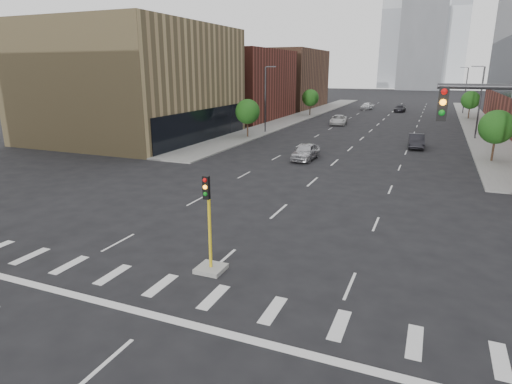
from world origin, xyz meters
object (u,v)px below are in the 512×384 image
Objects in this scene: car_near_left at (306,152)px; car_distant at (367,106)px; median_traffic_signal at (210,251)px; car_deep_right at (400,109)px; car_far_left at (339,120)px; car_mid_right at (416,141)px.

car_near_left is 58.33m from car_distant.
median_traffic_signal is 83.70m from car_distant.
car_distant is (-7.30, 3.15, 0.11)m from car_deep_right.
median_traffic_signal is 80.36m from car_deep_right.
car_distant is at bearing 82.05° from car_far_left.
car_mid_right is at bearing 79.43° from median_traffic_signal.
car_distant is (0.14, 29.08, 0.06)m from car_far_left.
car_distant is at bearing 159.77° from car_deep_right.
car_near_left is (-2.98, 25.23, -0.16)m from median_traffic_signal.
car_mid_right is at bearing -65.63° from car_distant.
car_distant is (-5.80, 83.50, -0.15)m from median_traffic_signal.
car_deep_right is at bearing 92.85° from car_mid_right.
car_near_left is at bearing -91.86° from car_far_left.
car_deep_right is at bearing 86.84° from car_near_left.
car_deep_right is at bearing 88.93° from median_traffic_signal.
car_far_left is 1.11× the size of car_deep_right.
car_distant is at bearing 93.98° from median_traffic_signal.
car_near_left is 55.30m from car_deep_right.
car_mid_right reaches higher than car_far_left.
car_far_left is at bearing -80.94° from car_distant.
car_far_left is at bearing 121.42° from car_mid_right.
car_near_left is at bearing -135.01° from car_mid_right.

